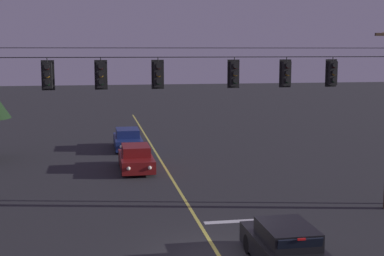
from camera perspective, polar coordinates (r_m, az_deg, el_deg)
The scene contains 12 objects.
lane_centre_stripe at distance 28.05m, azimuth -1.81°, elevation -5.76°, with size 0.14×60.00×0.01m, color #D1C64C.
stop_bar_paint at distance 22.20m, azimuth 5.64°, elevation -9.56°, with size 3.40×0.36×0.01m, color silver.
signal_span_assembly at distance 21.47m, azimuth 0.47°, elevation 1.03°, with size 18.41×0.32×7.85m.
traffic_light_leftmost at distance 21.01m, azimuth -14.77°, elevation 5.31°, with size 0.48×0.41×1.22m.
traffic_light_left_inner at distance 20.94m, azimuth -9.43°, elevation 5.46°, with size 0.48×0.41×1.22m.
traffic_light_centre at distance 21.08m, azimuth -3.53°, elevation 5.57°, with size 0.48×0.41×1.22m.
traffic_light_right_inner at distance 21.64m, azimuth 4.43°, elevation 5.63°, with size 0.48×0.41×1.22m.
traffic_light_rightmost at distance 22.27m, azimuth 9.78°, elevation 5.61°, with size 0.48×0.41×1.22m.
traffic_light_far_right at distance 23.01m, azimuth 14.40°, elevation 5.55°, with size 0.48×0.41×1.22m.
car_waiting_near_lane at distance 17.70m, azimuth 9.73°, elevation -12.11°, with size 1.80×4.33×1.39m.
car_oncoming_lead at distance 31.14m, azimuth -5.84°, elevation -3.18°, with size 1.80×4.42×1.39m.
car_oncoming_trailing at distance 37.68m, azimuth -6.69°, elevation -1.21°, with size 1.80×4.42×1.39m.
Camera 1 is at (-3.93, -16.78, 6.74)m, focal length 51.36 mm.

